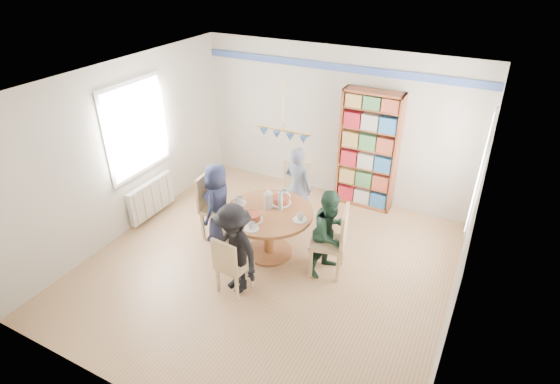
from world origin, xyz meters
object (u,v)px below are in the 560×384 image
Objects in this scene: chair_far at (296,189)px; bookshelf at (368,152)px; person_right at (330,233)px; person_near at (234,250)px; radiator at (151,198)px; person_far at (298,187)px; person_left at (218,203)px; dining_table at (269,222)px; chair_right at (334,238)px; chair_near at (230,264)px; chair_left at (213,203)px.

bookshelf is at bearing 48.33° from chair_far.
person_near is (-0.97, -0.95, 0.02)m from person_right.
person_far is (2.33, 0.90, 0.35)m from radiator.
chair_far is at bearing 111.66° from person_near.
person_left is 1.30m from person_far.
chair_far is 0.77× the size of person_near.
person_near is at bearing 98.98° from person_far.
dining_table is at bearing 98.87° from person_far.
person_right is 0.97× the size of person_near.
bookshelf reaches higher than radiator.
radiator is at bearing -146.74° from bookshelf.
dining_table is at bearing -111.76° from bookshelf.
radiator is 1.44m from person_left.
chair_far is (-0.06, 1.06, 0.01)m from dining_table.
person_far is (0.03, 0.91, 0.14)m from dining_table.
person_right is at bearing 65.23° from person_near.
person_near is at bearing -138.20° from chair_right.
bookshelf is (0.82, 2.05, 0.47)m from dining_table.
radiator is 2.30m from dining_table.
person_near is at bearing -106.01° from bookshelf.
chair_near is at bearing -92.38° from dining_table.
radiator is 0.75× the size of person_near.
radiator is at bearing 32.14° from person_far.
person_near reaches higher than chair_near.
person_right is (-0.07, 0.02, 0.06)m from chair_right.
person_left is 0.98× the size of person_near.
chair_far is (0.97, 1.03, -0.02)m from chair_left.
bookshelf reaches higher than person_right.
chair_far is 0.49× the size of bookshelf.
radiator is 0.77× the size of person_left.
radiator is at bearing -178.85° from chair_left.
bookshelf reaches higher than chair_far.
chair_far is at bearing 135.87° from chair_right.
person_far reaches higher than person_left.
chair_left is 1.37m from person_near.
radiator is 2.52m from person_far.
radiator is 3.31m from chair_right.
person_right is at bearing -86.53° from bookshelf.
person_right is at bearing 147.27° from person_far.
person_far reaches higher than person_near.
chair_near is at bearing 98.70° from person_far.
dining_table is 1.00× the size of person_left.
person_far reaches higher than person_right.
bookshelf is (1.71, 2.06, 0.38)m from person_left.
chair_near is 0.69× the size of person_left.
chair_right is (3.30, 0.02, 0.24)m from radiator.
bookshelf is at bearing 94.78° from person_near.
chair_left is at bearing 50.60° from person_far.
radiator is 0.77× the size of dining_table.
radiator is 0.71× the size of person_far.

